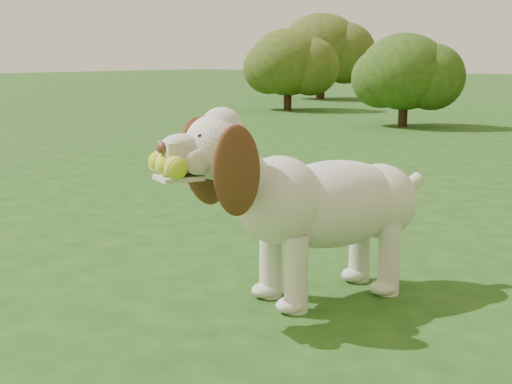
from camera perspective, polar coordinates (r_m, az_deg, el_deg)
The scene contains 5 objects.
ground at distance 3.49m, azimuth 14.52°, elevation -7.71°, with size 80.00×80.00×0.00m, color #1A4212.
dog at distance 3.17m, azimuth 4.39°, elevation -0.43°, with size 0.81×1.32×0.89m.
shrub_a at distance 11.37m, azimuth 11.79°, elevation 9.40°, with size 1.39×1.39×1.44m.
shrub_e at distance 14.58m, azimuth 2.57°, elevation 10.32°, with size 1.57×1.57×1.63m.
shrub_g at distance 18.39m, azimuth 5.24°, elevation 11.35°, with size 2.07×2.07×2.15m.
Camera 1 is at (1.37, -3.02, 1.09)m, focal length 50.00 mm.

